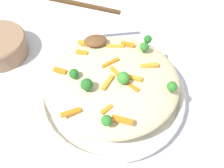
{
  "coord_description": "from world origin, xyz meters",
  "views": [
    {
      "loc": [
        0.05,
        0.37,
        0.56
      ],
      "look_at": [
        0.0,
        0.0,
        0.06
      ],
      "focal_mm": 43.17,
      "sensor_mm": 36.0,
      "label": 1
    }
  ],
  "objects": [
    {
      "name": "carrot_piece_9",
      "position": [
        0.01,
        0.03,
        0.11
      ],
      "size": [
        0.03,
        0.04,
        0.01
      ],
      "primitive_type": "cube",
      "rotation": [
        0.0,
        0.0,
        0.92
      ],
      "color": "orange",
      "rests_on": "pasta_mound"
    },
    {
      "name": "ground_plane",
      "position": [
        0.0,
        0.0,
        0.0
      ],
      "size": [
        2.4,
        2.4,
        0.0
      ],
      "primitive_type": "plane",
      "color": "silver"
    },
    {
      "name": "carrot_piece_0",
      "position": [
        -0.02,
        -0.08,
        0.1
      ],
      "size": [
        0.04,
        0.01,
        0.01
      ],
      "primitive_type": "cube",
      "rotation": [
        0.0,
        0.0,
        2.99
      ],
      "color": "orange",
      "rests_on": "pasta_mound"
    },
    {
      "name": "carrot_piece_4",
      "position": [
        -0.05,
        0.02,
        0.11
      ],
      "size": [
        0.04,
        0.02,
        0.01
      ],
      "primitive_type": "cube",
      "rotation": [
        0.0,
        0.0,
        5.91
      ],
      "color": "orange",
      "rests_on": "pasta_mound"
    },
    {
      "name": "broccoli_floret_5",
      "position": [
        0.08,
        0.0,
        0.11
      ],
      "size": [
        0.02,
        0.02,
        0.03
      ],
      "color": "#205B1C",
      "rests_on": "pasta_mound"
    },
    {
      "name": "serving_spoon",
      "position": [
        0.03,
        -0.14,
        0.13
      ],
      "size": [
        0.18,
        0.12,
        0.09
      ],
      "color": "brown",
      "rests_on": "pasta_mound"
    },
    {
      "name": "broccoli_floret_2",
      "position": [
        -0.02,
        0.03,
        0.12
      ],
      "size": [
        0.03,
        0.03,
        0.03
      ],
      "color": "#377928",
      "rests_on": "pasta_mound"
    },
    {
      "name": "carrot_piece_12",
      "position": [
        0.0,
        -0.03,
        0.11
      ],
      "size": [
        0.04,
        0.03,
        0.01
      ],
      "primitive_type": "cube",
      "rotation": [
        0.0,
        0.0,
        3.61
      ],
      "color": "orange",
      "rests_on": "pasta_mound"
    },
    {
      "name": "pasta_mound",
      "position": [
        0.0,
        0.0,
        0.07
      ],
      "size": [
        0.31,
        0.29,
        0.07
      ],
      "primitive_type": "ellipsoid",
      "color": "beige",
      "rests_on": "serving_bowl"
    },
    {
      "name": "carrot_piece_11",
      "position": [
        0.05,
        -0.1,
        0.1
      ],
      "size": [
        0.04,
        0.02,
        0.01
      ],
      "primitive_type": "cube",
      "rotation": [
        0.0,
        0.0,
        2.75
      ],
      "color": "orange",
      "rests_on": "pasta_mound"
    },
    {
      "name": "carrot_piece_10",
      "position": [
        0.09,
        0.09,
        0.1
      ],
      "size": [
        0.04,
        0.02,
        0.01
      ],
      "primitive_type": "cube",
      "rotation": [
        0.0,
        0.0,
        0.25
      ],
      "color": "orange",
      "rests_on": "pasta_mound"
    },
    {
      "name": "broccoli_floret_1",
      "position": [
        0.06,
        0.04,
        0.12
      ],
      "size": [
        0.03,
        0.03,
        0.03
      ],
      "color": "#205B1C",
      "rests_on": "pasta_mound"
    },
    {
      "name": "broccoli_floret_0",
      "position": [
        -0.1,
        -0.09,
        0.11
      ],
      "size": [
        0.02,
        0.02,
        0.02
      ],
      "color": "#205B1C",
      "rests_on": "pasta_mound"
    },
    {
      "name": "carrot_piece_13",
      "position": [
        0.11,
        -0.02,
        0.1
      ],
      "size": [
        0.03,
        0.02,
        0.01
      ],
      "primitive_type": "cube",
      "rotation": [
        0.0,
        0.0,
        5.83
      ],
      "color": "orange",
      "rests_on": "pasta_mound"
    },
    {
      "name": "carrot_piece_8",
      "position": [
        -0.01,
        0.12,
        0.1
      ],
      "size": [
        0.04,
        0.03,
        0.01
      ],
      "primitive_type": "cube",
      "rotation": [
        0.0,
        0.0,
        5.87
      ],
      "color": "orange",
      "rests_on": "pasta_mound"
    },
    {
      "name": "serving_bowl",
      "position": [
        0.0,
        0.0,
        0.02
      ],
      "size": [
        0.36,
        0.36,
        0.04
      ],
      "color": "white",
      "rests_on": "ground_plane"
    },
    {
      "name": "broccoli_floret_3",
      "position": [
        0.03,
        0.12,
        0.11
      ],
      "size": [
        0.02,
        0.02,
        0.03
      ],
      "color": "#296820",
      "rests_on": "pasta_mound"
    },
    {
      "name": "carrot_piece_2",
      "position": [
        -0.01,
        -0.0,
        0.11
      ],
      "size": [
        0.02,
        0.03,
        0.01
      ],
      "primitive_type": "cube",
      "rotation": [
        0.0,
        0.0,
        2.08
      ],
      "color": "orange",
      "rests_on": "pasta_mound"
    },
    {
      "name": "broccoli_floret_6",
      "position": [
        -0.08,
        -0.06,
        0.11
      ],
      "size": [
        0.02,
        0.02,
        0.03
      ],
      "color": "#296820",
      "rests_on": "pasta_mound"
    },
    {
      "name": "carrot_piece_7",
      "position": [
        -0.09,
        -0.01,
        0.1
      ],
      "size": [
        0.04,
        0.01,
        0.01
      ],
      "primitive_type": "cube",
      "rotation": [
        0.0,
        0.0,
        3.16
      ],
      "color": "orange",
      "rests_on": "pasta_mound"
    },
    {
      "name": "carrot_piece_3",
      "position": [
        -0.05,
        -0.09,
        0.1
      ],
      "size": [
        0.03,
        0.02,
        0.01
      ],
      "primitive_type": "cube",
      "rotation": [
        0.0,
        0.0,
        5.88
      ],
      "color": "orange",
      "rests_on": "pasta_mound"
    },
    {
      "name": "carrot_piece_6",
      "position": [
        0.02,
        0.09,
        0.1
      ],
      "size": [
        0.03,
        0.02,
        0.01
      ],
      "primitive_type": "cube",
      "rotation": [
        0.0,
        0.0,
        0.59
      ],
      "color": "orange",
      "rests_on": "pasta_mound"
    },
    {
      "name": "carrot_piece_1",
      "position": [
        0.06,
        -0.07,
        0.1
      ],
      "size": [
        0.03,
        0.02,
        0.01
      ],
      "primitive_type": "cube",
      "rotation": [
        0.0,
        0.0,
        5.89
      ],
      "color": "orange",
      "rests_on": "pasta_mound"
    },
    {
      "name": "carrot_piece_5",
      "position": [
        -0.04,
        0.04,
        0.1
      ],
      "size": [
        0.03,
        0.03,
        0.01
      ],
      "primitive_type": "cube",
      "rotation": [
        0.0,
        0.0,
        5.45
      ],
      "color": "orange",
      "rests_on": "pasta_mound"
    },
    {
      "name": "broccoli_floret_4",
      "position": [
        -0.12,
        0.06,
        0.11
      ],
      "size": [
        0.02,
        0.02,
        0.03
      ],
      "color": "#296820",
      "rests_on": "pasta_mound"
    }
  ]
}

